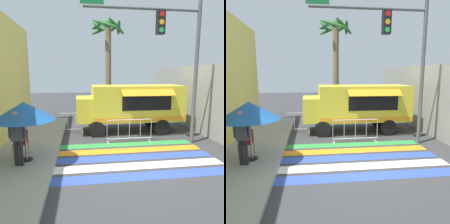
# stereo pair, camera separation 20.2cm
# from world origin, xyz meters

# --- Properties ---
(ground_plane) EXTENTS (60.00, 60.00, 0.00)m
(ground_plane) POSITION_xyz_m (0.00, 0.00, 0.00)
(ground_plane) COLOR #38383A
(concrete_wall_right) EXTENTS (0.20, 16.00, 3.50)m
(concrete_wall_right) POSITION_xyz_m (4.52, 3.00, 1.75)
(concrete_wall_right) COLOR gray
(concrete_wall_right) RESTS_ON ground_plane
(crosswalk_painted) EXTENTS (6.40, 3.60, 0.01)m
(crosswalk_painted) POSITION_xyz_m (0.00, 0.75, 0.00)
(crosswalk_painted) COLOR #334FB2
(crosswalk_painted) RESTS_ON ground_plane
(food_truck) EXTENTS (5.51, 2.51, 2.46)m
(food_truck) POSITION_xyz_m (0.86, 4.52, 1.48)
(food_truck) COLOR yellow
(food_truck) RESTS_ON ground_plane
(traffic_signal_pole) EXTENTS (4.92, 0.29, 5.97)m
(traffic_signal_pole) POSITION_xyz_m (2.23, 2.09, 4.12)
(traffic_signal_pole) COLOR #515456
(traffic_signal_pole) RESTS_ON ground_plane
(patio_umbrella) EXTENTS (2.04, 2.04, 2.01)m
(patio_umbrella) POSITION_xyz_m (-3.52, 0.66, 1.85)
(patio_umbrella) COLOR black
(patio_umbrella) RESTS_ON sidewalk_left
(folding_chair) EXTENTS (0.44, 0.44, 0.93)m
(folding_chair) POSITION_xyz_m (-3.81, 1.13, 0.71)
(folding_chair) COLOR #4C4C51
(folding_chair) RESTS_ON sidewalk_left
(vendor_person) EXTENTS (0.53, 0.23, 1.77)m
(vendor_person) POSITION_xyz_m (-3.66, 0.24, 1.16)
(vendor_person) COLOR black
(vendor_person) RESTS_ON sidewalk_left
(barricade_front) EXTENTS (2.04, 0.44, 1.06)m
(barricade_front) POSITION_xyz_m (0.47, 2.54, 0.53)
(barricade_front) COLOR #B7BABF
(barricade_front) RESTS_ON ground_plane
(barricade_side) EXTENTS (1.65, 0.44, 1.06)m
(barricade_side) POSITION_xyz_m (-2.36, 4.54, 0.51)
(barricade_side) COLOR #B7BABF
(barricade_side) RESTS_ON ground_plane
(palm_tree) EXTENTS (2.39, 2.49, 6.69)m
(palm_tree) POSITION_xyz_m (0.27, 8.64, 4.48)
(palm_tree) COLOR #7A664C
(palm_tree) RESTS_ON ground_plane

